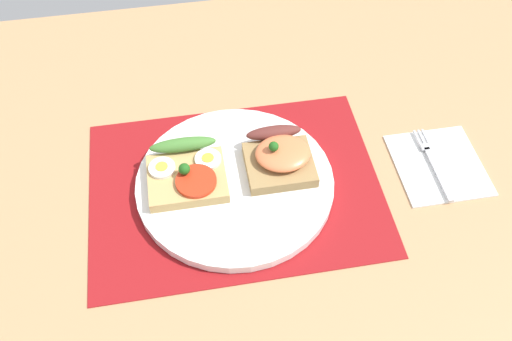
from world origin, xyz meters
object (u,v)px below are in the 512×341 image
at_px(sandwich_salmon, 280,156).
at_px(fork, 433,161).
at_px(sandwich_egg_tomato, 187,172).
at_px(plate, 235,183).
at_px(napkin, 439,164).

relative_size(sandwich_salmon, fork, 0.74).
distance_m(sandwich_egg_tomato, fork, 0.36).
height_order(plate, sandwich_salmon, sandwich_salmon).
relative_size(plate, sandwich_egg_tomato, 2.59).
bearing_deg(fork, sandwich_egg_tomato, 176.45).
bearing_deg(fork, plate, 178.56).
distance_m(sandwich_salmon, napkin, 0.24).
height_order(sandwich_egg_tomato, fork, sandwich_egg_tomato).
relative_size(plate, napkin, 2.07).
bearing_deg(napkin, plate, 177.97).
distance_m(sandwich_salmon, fork, 0.23).
xyz_separation_m(napkin, fork, (-0.01, 0.00, 0.00)).
bearing_deg(sandwich_salmon, sandwich_egg_tomato, -178.84).
xyz_separation_m(sandwich_salmon, napkin, (0.23, -0.03, -0.03)).
height_order(sandwich_egg_tomato, napkin, sandwich_egg_tomato).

